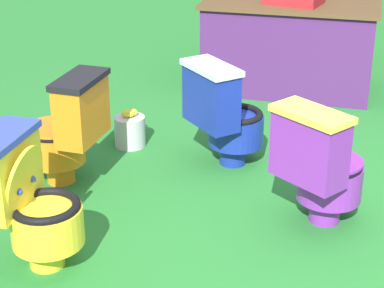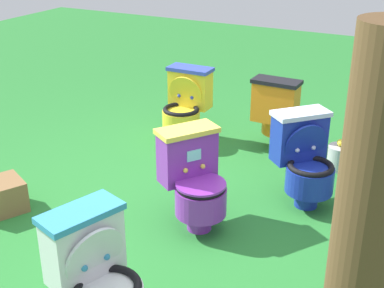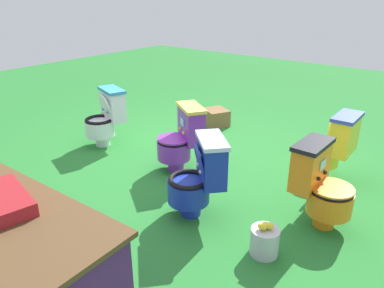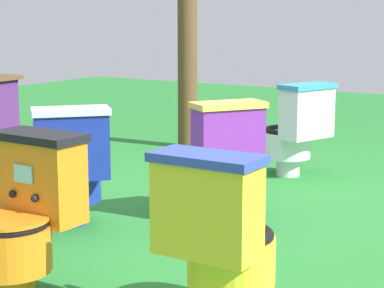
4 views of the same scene
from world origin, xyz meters
TOP-DOWN VIEW (x-y plane):
  - ground at (0.00, 0.00)m, footprint 14.00×14.00m
  - toilet_blue at (-0.67, 0.78)m, footprint 0.63×0.63m
  - toilet_yellow at (-1.34, -0.62)m, footprint 0.50×0.44m
  - toilet_purple at (0.02, 0.18)m, footprint 0.61×0.63m
  - toilet_orange at (-1.56, 0.27)m, footprint 0.50×0.44m
  - toilet_white at (1.24, 0.23)m, footprint 0.54×0.59m
  - small_crate at (0.54, -1.23)m, footprint 0.44×0.43m
  - lemon_bucket at (-1.39, 0.91)m, footprint 0.22×0.22m

SIDE VIEW (x-z plane):
  - ground at x=0.00m, z-range 0.00..0.00m
  - lemon_bucket at x=-1.39m, z-range -0.02..0.26m
  - small_crate at x=0.54m, z-range 0.00..0.24m
  - toilet_purple at x=0.02m, z-range 0.01..0.73m
  - toilet_orange at x=-1.56m, z-range 0.01..0.73m
  - toilet_blue at x=-0.67m, z-range 0.01..0.74m
  - toilet_yellow at x=-1.34m, z-range 0.01..0.74m
  - toilet_white at x=1.24m, z-range 0.01..0.74m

